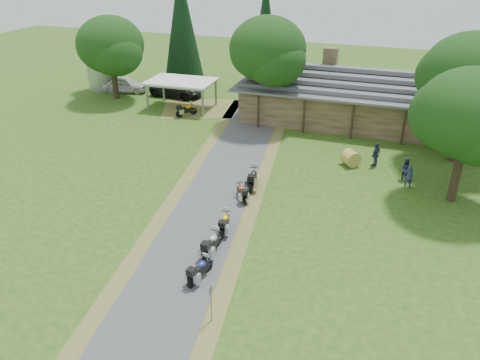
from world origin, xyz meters
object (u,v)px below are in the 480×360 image
(lodge, at_px, (360,95))
(motorcycle_row_c, at_px, (225,222))
(car_dark_suv, at_px, (176,85))
(motorcycle_row_e, at_px, (253,177))
(carport, at_px, (182,94))
(motorcycle_row_d, at_px, (242,191))
(motorcycle_row_b, at_px, (212,243))
(motorcycle_row_a, at_px, (200,269))
(car_white_sedan, at_px, (125,82))
(silo, at_px, (101,59))
(hay_bale, at_px, (351,158))
(motorcycle_carport_a, at_px, (186,109))

(lodge, bearing_deg, motorcycle_row_c, -103.07)
(car_dark_suv, xyz_separation_m, motorcycle_row_e, (13.85, -17.00, -0.47))
(carport, xyz_separation_m, car_dark_suv, (-2.24, 3.33, -0.19))
(lodge, height_order, motorcycle_row_c, lodge)
(car_dark_suv, height_order, motorcycle_row_d, car_dark_suv)
(motorcycle_row_b, xyz_separation_m, motorcycle_row_c, (-0.13, 2.21, -0.06))
(motorcycle_row_a, xyz_separation_m, motorcycle_row_c, (-0.37, 4.29, 0.02))
(carport, relative_size, motorcycle_row_c, 3.50)
(lodge, xyz_separation_m, motorcycle_row_a, (-4.50, -25.26, -1.85))
(motorcycle_row_a, distance_m, motorcycle_row_c, 4.31)
(carport, xyz_separation_m, motorcycle_row_b, (11.89, -21.50, -0.70))
(car_white_sedan, distance_m, motorcycle_row_d, 27.05)
(silo, distance_m, motorcycle_row_d, 29.40)
(silo, distance_m, motorcycle_row_e, 28.37)
(lodge, height_order, silo, silo)
(lodge, distance_m, hay_bale, 9.98)
(silo, relative_size, motorcycle_row_b, 3.40)
(car_white_sedan, xyz_separation_m, hay_bale, (25.51, -11.12, -0.46))
(motorcycle_row_a, bearing_deg, silo, 52.44)
(car_white_sedan, xyz_separation_m, motorcycle_row_d, (19.70, -18.53, -0.46))
(silo, bearing_deg, motorcycle_row_e, -36.71)
(silo, bearing_deg, car_white_sedan, -4.22)
(lodge, distance_m, motorcycle_row_d, 18.05)
(motorcycle_row_b, bearing_deg, hay_bale, -20.57)
(carport, xyz_separation_m, motorcycle_row_c, (11.75, -19.29, -0.75))
(motorcycle_row_d, xyz_separation_m, motorcycle_row_e, (0.15, 1.85, 0.13))
(lodge, xyz_separation_m, car_dark_suv, (-18.86, 1.66, -1.27))
(motorcycle_row_b, height_order, motorcycle_carport_a, motorcycle_row_b)
(carport, distance_m, motorcycle_row_e, 17.95)
(car_white_sedan, distance_m, motorcycle_carport_a, 10.93)
(silo, distance_m, car_white_sedan, 3.62)
(car_white_sedan, bearing_deg, motorcycle_row_c, -150.27)
(silo, relative_size, hay_bale, 5.87)
(silo, xyz_separation_m, motorcycle_row_d, (22.49, -18.74, -2.76))
(car_dark_suv, height_order, motorcycle_row_b, car_dark_suv)
(silo, distance_m, car_dark_suv, 9.06)
(car_dark_suv, xyz_separation_m, motorcycle_row_a, (14.36, -26.92, -0.58))
(silo, xyz_separation_m, motorcycle_row_a, (23.16, -26.80, -2.73))
(motorcycle_row_b, height_order, motorcycle_row_c, motorcycle_row_b)
(motorcycle_carport_a, bearing_deg, motorcycle_row_c, -112.95)
(car_dark_suv, relative_size, hay_bale, 5.41)
(motorcycle_carport_a, height_order, hay_bale, motorcycle_carport_a)
(motorcycle_row_d, height_order, motorcycle_carport_a, motorcycle_carport_a)
(motorcycle_carport_a, bearing_deg, lodge, -40.04)
(silo, height_order, motorcycle_row_e, silo)
(carport, distance_m, motorcycle_row_b, 24.58)
(motorcycle_row_b, relative_size, motorcycle_row_e, 0.95)
(car_white_sedan, xyz_separation_m, motorcycle_row_b, (20.13, -24.50, -0.36))
(lodge, xyz_separation_m, motorcycle_carport_a, (-15.22, -3.79, -1.79))
(motorcycle_carport_a, bearing_deg, motorcycle_row_b, -115.62)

